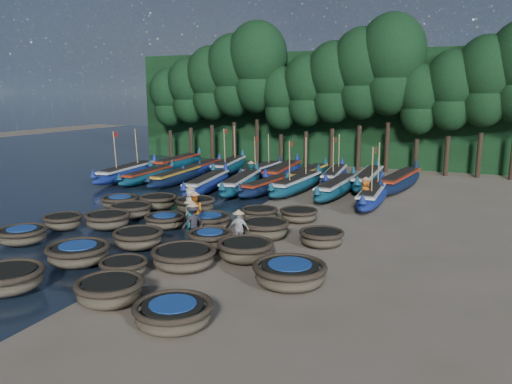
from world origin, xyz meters
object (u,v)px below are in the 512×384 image
at_px(coracle_20, 120,202).
at_px(coracle_4, 173,314).
at_px(coracle_18, 265,229).
at_px(long_boat_0, 127,172).
at_px(fisherman_5, 251,173).
at_px(coracle_13, 210,239).
at_px(long_boat_14, 308,175).
at_px(coracle_2, 8,279).
at_px(fisherman_6, 365,192).
at_px(coracle_22, 195,205).
at_px(fisherman_1, 190,214).
at_px(coracle_16, 165,221).
at_px(coracle_12, 138,238).
at_px(coracle_21, 159,201).
at_px(coracle_11, 108,220).
at_px(long_boat_3, 207,183).
at_px(long_boat_13, 283,172).
at_px(fisherman_2, 195,211).
at_px(coracle_24, 299,215).
at_px(long_boat_12, 262,171).
at_px(long_boat_7, 337,187).
at_px(long_boat_8, 373,195).
at_px(coracle_19, 322,237).
at_px(fisherman_0, 191,204).
at_px(long_boat_4, 241,183).
at_px(fisherman_3, 193,221).
at_px(long_boat_15, 335,175).
at_px(coracle_8, 184,257).
at_px(coracle_5, 22,235).
at_px(long_boat_16, 368,179).
at_px(fisherman_4, 239,227).
at_px(coracle_3, 110,291).
at_px(coracle_6, 78,253).
at_px(long_boat_9, 177,163).
at_px(long_boat_10, 203,168).
at_px(coracle_10, 63,221).
at_px(long_boat_2, 176,177).
at_px(long_boat_6, 297,184).
at_px(coracle_7, 124,267).
at_px(coracle_9, 290,273).
at_px(coracle_23, 260,213).
at_px(coracle_14, 245,250).

bearing_deg(coracle_20, coracle_4, -46.43).
height_order(coracle_18, long_boat_0, long_boat_0).
bearing_deg(fisherman_5, coracle_13, 28.53).
xyz_separation_m(long_boat_0, long_boat_14, (12.59, 4.61, -0.05)).
distance_m(coracle_2, fisherman_6, 18.85).
relative_size(coracle_22, fisherman_1, 1.28).
distance_m(coracle_16, long_boat_14, 15.11).
distance_m(coracle_4, coracle_12, 7.64).
bearing_deg(coracle_2, coracle_21, 100.55).
xyz_separation_m(coracle_11, long_boat_14, (4.96, 16.06, 0.10)).
relative_size(long_boat_3, fisherman_1, 4.82).
relative_size(coracle_20, fisherman_1, 1.36).
height_order(long_boat_13, fisherman_2, fisherman_2).
distance_m(coracle_22, coracle_24, 5.74).
height_order(long_boat_12, long_boat_13, long_boat_12).
relative_size(long_boat_7, long_boat_13, 0.94).
bearing_deg(long_boat_8, coracle_4, -99.18).
distance_m(coracle_19, fisherman_6, 8.14).
bearing_deg(fisherman_0, coracle_18, -176.86).
height_order(long_boat_4, fisherman_3, fisherman_3).
bearing_deg(coracle_13, coracle_24, 70.74).
xyz_separation_m(coracle_22, long_boat_15, (4.56, 12.07, 0.06)).
bearing_deg(coracle_8, coracle_5, -179.41).
distance_m(coracle_11, coracle_16, 2.73).
relative_size(coracle_12, coracle_24, 1.11).
relative_size(coracle_24, fisherman_2, 1.14).
bearing_deg(long_boat_16, coracle_13, -103.02).
xyz_separation_m(coracle_13, fisherman_4, (0.92, 0.86, 0.38)).
bearing_deg(fisherman_4, coracle_3, -109.60).
height_order(coracle_6, long_boat_9, long_boat_9).
height_order(coracle_12, fisherman_2, fisherman_2).
xyz_separation_m(long_boat_10, fisherman_4, (10.79, -16.12, 0.32)).
relative_size(coracle_16, coracle_20, 0.98).
bearing_deg(fisherman_5, coracle_21, 1.14).
height_order(coracle_10, coracle_22, coracle_22).
height_order(coracle_19, fisherman_3, fisherman_3).
bearing_deg(fisherman_4, long_boat_16, 70.33).
height_order(long_boat_2, long_boat_6, long_boat_6).
relative_size(coracle_3, coracle_16, 1.14).
bearing_deg(fisherman_2, coracle_7, -69.30).
height_order(coracle_9, fisherman_6, fisherman_6).
bearing_deg(coracle_24, fisherman_0, -155.81).
xyz_separation_m(fisherman_0, fisherman_1, (0.90, -1.62, -0.06)).
xyz_separation_m(coracle_23, long_boat_16, (3.34, 11.37, 0.23)).
xyz_separation_m(coracle_14, fisherman_0, (-4.95, 4.28, 0.47)).
distance_m(coracle_8, fisherman_1, 4.93).
height_order(coracle_6, long_boat_4, long_boat_4).
bearing_deg(long_boat_7, long_boat_9, 162.79).
bearing_deg(coracle_18, long_boat_10, 127.77).
bearing_deg(coracle_13, coracle_23, 89.60).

